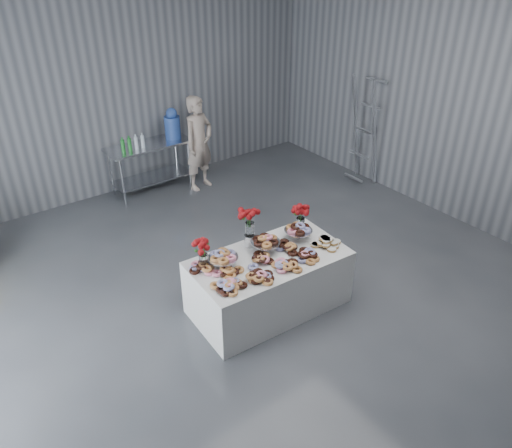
{
  "coord_description": "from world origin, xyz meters",
  "views": [
    {
      "loc": [
        -2.96,
        -3.65,
        4.15
      ],
      "look_at": [
        0.2,
        0.61,
        1.0
      ],
      "focal_mm": 35.0,
      "sensor_mm": 36.0,
      "label": 1
    }
  ],
  "objects_px": {
    "stepladder": "(365,131)",
    "water_jug": "(172,125)",
    "prep_table": "(150,159)",
    "person": "(199,143)",
    "display_table": "(269,282)"
  },
  "relations": [
    {
      "from": "person",
      "to": "water_jug",
      "type": "bearing_deg",
      "value": 110.14
    },
    {
      "from": "prep_table",
      "to": "stepladder",
      "type": "bearing_deg",
      "value": -31.11
    },
    {
      "from": "display_table",
      "to": "person",
      "type": "relative_size",
      "value": 1.11
    },
    {
      "from": "prep_table",
      "to": "stepladder",
      "type": "xyz_separation_m",
      "value": [
        3.32,
        -2.0,
        0.39
      ]
    },
    {
      "from": "display_table",
      "to": "person",
      "type": "distance_m",
      "value": 3.67
    },
    {
      "from": "prep_table",
      "to": "person",
      "type": "bearing_deg",
      "value": -26.9
    },
    {
      "from": "prep_table",
      "to": "water_jug",
      "type": "height_order",
      "value": "water_jug"
    },
    {
      "from": "prep_table",
      "to": "water_jug",
      "type": "relative_size",
      "value": 2.71
    },
    {
      "from": "stepladder",
      "to": "water_jug",
      "type": "bearing_deg",
      "value": 144.61
    },
    {
      "from": "display_table",
      "to": "prep_table",
      "type": "relative_size",
      "value": 1.27
    },
    {
      "from": "prep_table",
      "to": "person",
      "type": "xyz_separation_m",
      "value": [
        0.79,
        -0.4,
        0.23
      ]
    },
    {
      "from": "prep_table",
      "to": "person",
      "type": "height_order",
      "value": "person"
    },
    {
      "from": "water_jug",
      "to": "display_table",
      "type": "bearing_deg",
      "value": -101.89
    },
    {
      "from": "display_table",
      "to": "water_jug",
      "type": "relative_size",
      "value": 3.43
    },
    {
      "from": "person",
      "to": "prep_table",
      "type": "bearing_deg",
      "value": 137.25
    }
  ]
}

